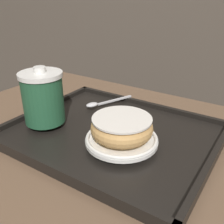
{
  "coord_description": "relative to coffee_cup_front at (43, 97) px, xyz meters",
  "views": [
    {
      "loc": [
        0.33,
        -0.46,
        1.03
      ],
      "look_at": [
        0.03,
        -0.01,
        0.78
      ],
      "focal_mm": 42.0,
      "sensor_mm": 36.0,
      "label": 1
    }
  ],
  "objects": [
    {
      "name": "cafe_table",
      "position": [
        0.12,
        0.07,
        -0.25
      ],
      "size": [
        0.89,
        0.65,
        0.71
      ],
      "color": "brown",
      "rests_on": "ground_plane"
    },
    {
      "name": "serving_tray",
      "position": [
        0.15,
        0.06,
        -0.08
      ],
      "size": [
        0.46,
        0.37,
        0.02
      ],
      "color": "black",
      "rests_on": "cafe_table"
    },
    {
      "name": "coffee_cup_front",
      "position": [
        0.0,
        0.0,
        0.0
      ],
      "size": [
        0.1,
        0.1,
        0.14
      ],
      "color": "#235638",
      "rests_on": "serving_tray"
    },
    {
      "name": "plate_with_chocolate_donut",
      "position": [
        0.21,
        0.02,
        -0.06
      ],
      "size": [
        0.15,
        0.15,
        0.01
      ],
      "color": "white",
      "rests_on": "serving_tray"
    },
    {
      "name": "donut_chocolate_glazed",
      "position": [
        0.21,
        0.02,
        -0.03
      ],
      "size": [
        0.13,
        0.13,
        0.04
      ],
      "color": "tan",
      "rests_on": "plate_with_chocolate_donut"
    },
    {
      "name": "spoon",
      "position": [
        0.05,
        0.15,
        -0.06
      ],
      "size": [
        0.07,
        0.14,
        0.01
      ],
      "rotation": [
        0.0,
        0.0,
        4.31
      ],
      "color": "silver",
      "rests_on": "serving_tray"
    }
  ]
}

